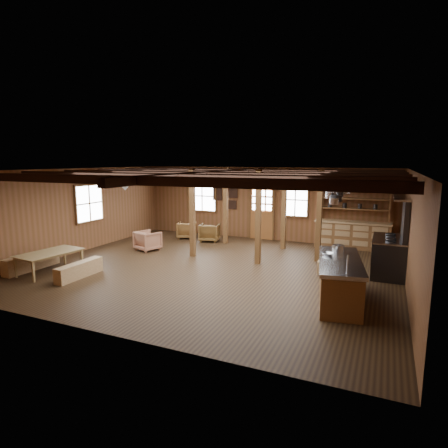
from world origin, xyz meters
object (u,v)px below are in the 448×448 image
(dining_table, at_px, (51,263))
(armchair_b, at_px, (209,233))
(commercial_range, at_px, (391,251))
(armchair_a, at_px, (187,230))
(kitchen_island, at_px, (339,280))
(armchair_c, at_px, (148,241))

(dining_table, height_order, armchair_b, armchair_b)
(commercial_range, xyz_separation_m, armchair_a, (-7.42, 2.04, -0.35))
(kitchen_island, height_order, armchair_b, kitchen_island)
(commercial_range, bearing_deg, armchair_c, -177.88)
(armchair_a, bearing_deg, armchair_b, 153.72)
(kitchen_island, height_order, armchair_a, kitchen_island)
(armchair_a, height_order, armchair_c, armchair_c)
(commercial_range, xyz_separation_m, armchair_c, (-7.64, -0.28, -0.34))
(armchair_a, relative_size, armchair_c, 0.96)
(dining_table, distance_m, armchair_a, 5.71)
(kitchen_island, xyz_separation_m, armchair_a, (-6.38, 4.58, -0.15))
(kitchen_island, height_order, dining_table, kitchen_island)
(commercial_range, distance_m, armchair_b, 6.64)
(dining_table, bearing_deg, commercial_range, -61.17)
(dining_table, height_order, armchair_a, armchair_a)
(commercial_range, relative_size, armchair_b, 2.89)
(kitchen_island, xyz_separation_m, armchair_b, (-5.31, 4.43, -0.14))
(dining_table, relative_size, armchair_c, 2.25)
(armchair_b, bearing_deg, kitchen_island, 126.00)
(commercial_range, bearing_deg, dining_table, -157.43)
(dining_table, bearing_deg, armchair_b, -15.68)
(kitchen_island, distance_m, armchair_c, 6.97)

